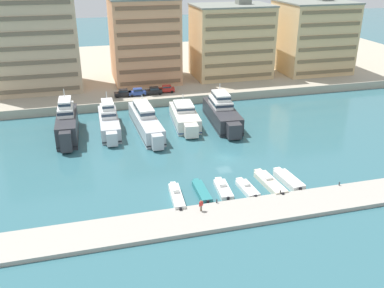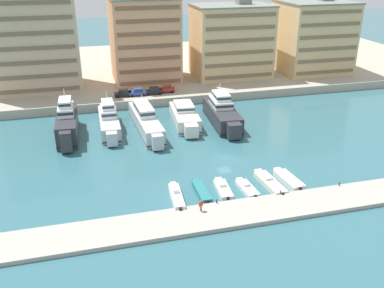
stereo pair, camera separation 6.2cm
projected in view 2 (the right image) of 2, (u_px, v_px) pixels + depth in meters
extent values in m
plane|color=#336670|center=(225.00, 157.00, 76.49)|extent=(400.00, 400.00, 0.00)
cube|color=#ADA38E|center=(157.00, 67.00, 134.05)|extent=(180.00, 70.00, 2.03)
cube|color=#A8A399|center=(267.00, 209.00, 60.31)|extent=(120.00, 6.38, 0.61)
cube|color=#333338|center=(67.00, 126.00, 84.71)|extent=(4.25, 14.87, 4.35)
cube|color=#333338|center=(66.00, 141.00, 77.32)|extent=(2.15, 1.97, 3.70)
cube|color=black|center=(68.00, 133.00, 85.28)|extent=(4.29, 15.02, 0.24)
cube|color=white|center=(66.00, 110.00, 84.49)|extent=(3.16, 6.29, 1.65)
cube|color=#233342|center=(66.00, 109.00, 84.42)|extent=(3.20, 6.35, 0.59)
cube|color=white|center=(65.00, 102.00, 83.87)|extent=(2.46, 4.90, 1.41)
cube|color=#233342|center=(65.00, 102.00, 83.81)|extent=(2.49, 4.95, 0.51)
cylinder|color=silver|center=(64.00, 93.00, 84.05)|extent=(0.16, 0.16, 1.80)
cube|color=#333338|center=(69.00, 117.00, 92.08)|extent=(3.26, 1.00, 0.20)
cube|color=silver|center=(109.00, 123.00, 87.84)|extent=(4.07, 15.20, 2.99)
cube|color=silver|center=(112.00, 139.00, 80.33)|extent=(2.10, 1.92, 2.54)
cube|color=black|center=(110.00, 128.00, 88.23)|extent=(4.11, 15.35, 0.24)
cube|color=white|center=(108.00, 111.00, 87.93)|extent=(3.06, 6.41, 1.57)
cube|color=#233342|center=(108.00, 110.00, 87.86)|extent=(3.09, 6.48, 0.56)
cube|color=white|center=(107.00, 104.00, 87.34)|extent=(2.38, 5.00, 1.34)
cube|color=#233342|center=(107.00, 104.00, 87.29)|extent=(2.41, 5.05, 0.48)
cylinder|color=silver|center=(107.00, 96.00, 87.56)|extent=(0.16, 0.16, 1.80)
cube|color=silver|center=(107.00, 114.00, 95.23)|extent=(3.20, 0.97, 0.20)
cube|color=silver|center=(146.00, 123.00, 87.88)|extent=(4.64, 19.47, 3.25)
cube|color=silver|center=(157.00, 142.00, 78.67)|extent=(2.16, 1.98, 2.77)
cube|color=black|center=(146.00, 127.00, 88.30)|extent=(4.68, 19.67, 0.24)
cube|color=white|center=(144.00, 109.00, 88.13)|extent=(3.31, 8.24, 1.74)
cube|color=#233342|center=(144.00, 108.00, 88.06)|extent=(3.35, 8.32, 0.63)
cylinder|color=silver|center=(142.00, 99.00, 88.48)|extent=(0.16, 0.16, 1.80)
cube|color=silver|center=(137.00, 111.00, 97.00)|extent=(3.25, 1.04, 0.20)
cube|color=silver|center=(185.00, 117.00, 91.27)|extent=(5.85, 13.82, 2.94)
cube|color=silver|center=(191.00, 130.00, 84.19)|extent=(2.83, 2.60, 2.50)
cube|color=#334C7F|center=(185.00, 121.00, 91.65)|extent=(5.91, 13.96, 0.24)
cube|color=white|center=(184.00, 106.00, 91.31)|extent=(4.18, 5.94, 1.35)
cube|color=#233342|center=(184.00, 106.00, 91.26)|extent=(4.24, 6.00, 0.49)
cylinder|color=silver|center=(183.00, 98.00, 91.44)|extent=(0.16, 0.16, 1.80)
cube|color=silver|center=(179.00, 109.00, 98.01)|extent=(4.15, 1.22, 0.20)
cube|color=#333338|center=(222.00, 115.00, 91.68)|extent=(5.91, 16.50, 3.48)
cube|color=#333338|center=(234.00, 131.00, 83.38)|extent=(2.83, 2.60, 2.96)
cube|color=black|center=(222.00, 120.00, 92.14)|extent=(5.97, 16.67, 0.24)
cube|color=white|center=(221.00, 102.00, 91.76)|extent=(4.23, 7.05, 1.52)
cube|color=#233342|center=(221.00, 102.00, 91.70)|extent=(4.28, 7.12, 0.55)
cube|color=white|center=(221.00, 96.00, 91.18)|extent=(3.30, 5.50, 1.40)
cube|color=#233342|center=(221.00, 95.00, 91.12)|extent=(3.34, 5.55, 0.50)
cylinder|color=silver|center=(220.00, 87.00, 91.45)|extent=(0.16, 0.16, 1.80)
cube|color=#333338|center=(212.00, 106.00, 99.68)|extent=(4.18, 1.17, 0.20)
cube|color=white|center=(177.00, 197.00, 62.77)|extent=(2.03, 6.91, 1.08)
cube|color=white|center=(173.00, 185.00, 66.11)|extent=(0.89, 0.75, 0.92)
cube|color=silver|center=(176.00, 191.00, 62.90)|extent=(0.89, 0.66, 0.54)
cube|color=#283847|center=(176.00, 190.00, 63.12)|extent=(0.77, 0.14, 0.32)
cube|color=black|center=(181.00, 210.00, 59.48)|extent=(0.38, 0.31, 0.60)
cube|color=teal|center=(202.00, 192.00, 64.48)|extent=(1.61, 6.18, 0.84)
cube|color=teal|center=(196.00, 181.00, 67.49)|extent=(0.86, 0.71, 0.72)
cube|color=black|center=(208.00, 202.00, 61.53)|extent=(0.36, 0.28, 0.60)
cube|color=white|center=(223.00, 190.00, 65.15)|extent=(2.31, 5.64, 0.77)
cube|color=white|center=(218.00, 180.00, 67.97)|extent=(1.10, 0.93, 0.65)
cube|color=silver|center=(223.00, 185.00, 65.27)|extent=(1.08, 0.68, 0.49)
cube|color=#283847|center=(222.00, 184.00, 65.49)|extent=(0.94, 0.15, 0.29)
cube|color=black|center=(228.00, 199.00, 62.45)|extent=(0.38, 0.31, 0.60)
cube|color=white|center=(247.00, 189.00, 65.41)|extent=(2.18, 5.17, 0.71)
cube|color=white|center=(240.00, 180.00, 67.93)|extent=(1.08, 0.90, 0.61)
cube|color=silver|center=(247.00, 185.00, 65.51)|extent=(1.06, 0.66, 0.43)
cube|color=#283847|center=(246.00, 183.00, 65.73)|extent=(0.93, 0.14, 0.26)
cube|color=black|center=(255.00, 197.00, 63.00)|extent=(0.38, 0.30, 0.60)
cube|color=beige|center=(270.00, 183.00, 66.86)|extent=(2.66, 7.42, 0.85)
cube|color=beige|center=(258.00, 172.00, 70.39)|extent=(1.25, 1.05, 0.72)
cube|color=silver|center=(269.00, 178.00, 67.08)|extent=(1.22, 0.68, 0.38)
cube|color=#283847|center=(268.00, 177.00, 67.30)|extent=(1.08, 0.16, 0.23)
cube|color=black|center=(283.00, 194.00, 63.49)|extent=(0.38, 0.30, 0.60)
cube|color=white|center=(289.00, 180.00, 67.68)|extent=(2.71, 6.29, 0.96)
cube|color=white|center=(278.00, 171.00, 70.69)|extent=(1.28, 1.08, 0.82)
cube|color=black|center=(300.00, 189.00, 64.82)|extent=(0.38, 0.31, 0.60)
cube|color=black|center=(123.00, 94.00, 102.56)|extent=(4.11, 1.73, 0.80)
cube|color=black|center=(123.00, 91.00, 102.30)|extent=(2.11, 1.57, 0.68)
cube|color=#1E2833|center=(123.00, 91.00, 102.30)|extent=(2.07, 1.59, 0.37)
cylinder|color=black|center=(118.00, 97.00, 101.64)|extent=(0.64, 0.22, 0.64)
cylinder|color=black|center=(117.00, 95.00, 103.15)|extent=(0.64, 0.22, 0.64)
cylinder|color=black|center=(129.00, 96.00, 102.29)|extent=(0.64, 0.22, 0.64)
cylinder|color=black|center=(128.00, 94.00, 103.80)|extent=(0.64, 0.22, 0.64)
cube|color=#28428E|center=(137.00, 93.00, 103.24)|extent=(4.12, 1.74, 0.80)
cube|color=#28428E|center=(138.00, 90.00, 102.98)|extent=(2.12, 1.58, 0.68)
cube|color=#1E2833|center=(138.00, 90.00, 102.98)|extent=(2.07, 1.60, 0.37)
cylinder|color=black|center=(132.00, 96.00, 102.34)|extent=(0.64, 0.23, 0.64)
cylinder|color=black|center=(131.00, 94.00, 103.85)|extent=(0.64, 0.23, 0.64)
cylinder|color=black|center=(143.00, 95.00, 102.95)|extent=(0.64, 0.23, 0.64)
cylinder|color=black|center=(142.00, 93.00, 104.46)|extent=(0.64, 0.23, 0.64)
cube|color=black|center=(154.00, 91.00, 104.31)|extent=(4.16, 1.84, 0.80)
cube|color=black|center=(154.00, 88.00, 104.04)|extent=(2.15, 1.63, 0.68)
cube|color=#1E2833|center=(154.00, 88.00, 104.04)|extent=(2.11, 1.65, 0.37)
cylinder|color=black|center=(149.00, 94.00, 103.43)|extent=(0.65, 0.24, 0.64)
cylinder|color=black|center=(148.00, 92.00, 104.95)|extent=(0.65, 0.24, 0.64)
cylinder|color=black|center=(160.00, 94.00, 103.99)|extent=(0.65, 0.24, 0.64)
cylinder|color=black|center=(159.00, 92.00, 105.50)|extent=(0.65, 0.24, 0.64)
cube|color=red|center=(166.00, 90.00, 105.73)|extent=(4.23, 2.04, 0.80)
cube|color=red|center=(167.00, 87.00, 105.46)|extent=(2.22, 1.73, 0.68)
cube|color=#1E2833|center=(167.00, 87.00, 105.46)|extent=(2.18, 1.74, 0.37)
cylinder|color=black|center=(161.00, 92.00, 104.91)|extent=(0.66, 0.27, 0.64)
cylinder|color=black|center=(161.00, 90.00, 106.44)|extent=(0.66, 0.27, 0.64)
cylinder|color=black|center=(172.00, 92.00, 105.34)|extent=(0.66, 0.27, 0.64)
cylinder|color=black|center=(171.00, 90.00, 106.88)|extent=(0.66, 0.27, 0.64)
cube|color=#C6AD89|center=(33.00, 42.00, 104.51)|extent=(21.52, 14.98, 23.26)
cube|color=#6D5F4B|center=(37.00, 90.00, 101.82)|extent=(19.80, 0.24, 0.90)
cube|color=#6D5F4B|center=(35.00, 77.00, 100.48)|extent=(19.80, 0.24, 0.90)
cube|color=#6D5F4B|center=(33.00, 63.00, 99.14)|extent=(19.80, 0.24, 0.90)
cube|color=#6D5F4B|center=(31.00, 48.00, 97.80)|extent=(19.80, 0.24, 0.90)
cube|color=#6D5F4B|center=(28.00, 34.00, 96.46)|extent=(19.80, 0.24, 0.90)
cube|color=#6D5F4B|center=(26.00, 18.00, 95.12)|extent=(19.80, 0.24, 0.90)
cube|color=#6D5F4B|center=(24.00, 3.00, 93.78)|extent=(19.80, 0.24, 0.90)
cube|color=tan|center=(144.00, 40.00, 112.68)|extent=(16.84, 16.77, 21.24)
cube|color=brown|center=(151.00, 82.00, 108.85)|extent=(15.49, 0.24, 0.90)
cube|color=brown|center=(150.00, 71.00, 107.63)|extent=(15.49, 0.24, 0.90)
cube|color=brown|center=(150.00, 59.00, 106.40)|extent=(15.49, 0.24, 0.90)
cube|color=brown|center=(149.00, 46.00, 105.18)|extent=(15.49, 0.24, 0.90)
cube|color=brown|center=(149.00, 34.00, 103.96)|extent=(15.49, 0.24, 0.90)
cube|color=brown|center=(148.00, 21.00, 102.73)|extent=(15.49, 0.24, 0.90)
cube|color=brown|center=(148.00, 8.00, 101.51)|extent=(15.49, 0.24, 0.90)
cube|color=#E0BC84|center=(231.00, 42.00, 117.36)|extent=(20.53, 13.89, 18.86)
cube|color=#7B6748|center=(239.00, 76.00, 114.30)|extent=(18.89, 0.24, 0.90)
cube|color=#7B6748|center=(239.00, 64.00, 113.03)|extent=(18.89, 0.24, 0.90)
cube|color=#7B6748|center=(240.00, 53.00, 111.77)|extent=(18.89, 0.24, 0.90)
cube|color=#7B6748|center=(241.00, 40.00, 110.50)|extent=(18.89, 0.24, 0.90)
cube|color=#7B6748|center=(241.00, 28.00, 109.23)|extent=(18.89, 0.24, 0.90)
cube|color=#7B6748|center=(242.00, 15.00, 107.96)|extent=(18.89, 0.24, 0.90)
cube|color=gray|center=(232.00, 5.00, 113.48)|extent=(20.94, 14.17, 0.40)
cube|color=gray|center=(244.00, 0.00, 113.72)|extent=(3.60, 3.20, 2.00)
cube|color=#E0BC84|center=(312.00, 37.00, 123.06)|extent=(18.97, 17.69, 19.18)
cube|color=#7B6748|center=(325.00, 72.00, 118.37)|extent=(17.46, 0.24, 0.90)
cube|color=#7B6748|center=(327.00, 60.00, 117.08)|extent=(17.46, 0.24, 0.90)
cube|color=#7B6748|center=(328.00, 49.00, 115.79)|extent=(17.46, 0.24, 0.90)
cube|color=#7B6748|center=(330.00, 37.00, 114.50)|extent=(17.46, 0.24, 0.90)
cube|color=#7B6748|center=(331.00, 24.00, 113.21)|extent=(17.46, 0.24, 0.90)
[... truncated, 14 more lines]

